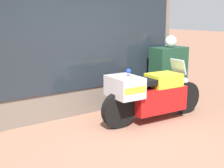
% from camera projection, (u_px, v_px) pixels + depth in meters
% --- Properties ---
extents(ground_plane, '(60.00, 60.00, 0.00)m').
position_uv_depth(ground_plane, '(133.00, 144.00, 5.05)').
color(ground_plane, '#8E604C').
extents(shop_building, '(5.20, 0.55, 3.76)m').
position_uv_depth(shop_building, '(52.00, 23.00, 5.99)').
color(shop_building, '#6B6056').
rests_on(shop_building, ground).
extents(window_display, '(3.79, 0.30, 1.83)m').
position_uv_depth(window_display, '(88.00, 90.00, 6.78)').
color(window_display, slate).
rests_on(window_display, ground).
extents(paramedic_motorcycle, '(2.36, 0.71, 1.17)m').
position_uv_depth(paramedic_motorcycle, '(150.00, 94.00, 6.04)').
color(paramedic_motorcycle, black).
rests_on(paramedic_motorcycle, ground).
extents(utility_cabinet, '(0.85, 0.44, 1.32)m').
position_uv_depth(utility_cabinet, '(168.00, 76.00, 7.24)').
color(utility_cabinet, '#193D28').
rests_on(utility_cabinet, ground).
extents(white_helmet, '(0.26, 0.26, 0.26)m').
position_uv_depth(white_helmet, '(171.00, 41.00, 7.09)').
color(white_helmet, white).
rests_on(white_helmet, utility_cabinet).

